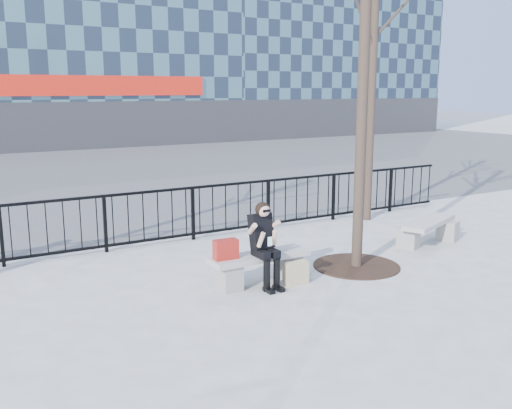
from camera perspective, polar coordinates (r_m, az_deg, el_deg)
ground at (r=9.15m, az=0.38°, el=-7.88°), size 120.00×120.00×0.00m
street_surface at (r=23.05m, az=-19.09°, el=3.30°), size 60.00×23.00×0.01m
railing at (r=11.59m, az=-7.23°, el=-0.98°), size 14.00×0.06×1.10m
tree_grate at (r=10.13m, az=10.00°, el=-6.06°), size 1.50×1.50×0.02m
bench_main at (r=9.06m, az=0.38°, el=-6.09°), size 1.65×0.46×0.49m
bench_second at (r=11.83m, az=16.90°, el=-2.39°), size 1.64×0.46×0.49m
seated_woman at (r=8.82m, az=0.91°, el=-4.07°), size 0.50×0.64×1.34m
handbag at (r=8.70m, az=-3.05°, el=-4.50°), size 0.38×0.19×0.30m
shopping_bag at (r=9.07m, az=4.07°, el=-6.87°), size 0.39×0.15×0.37m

